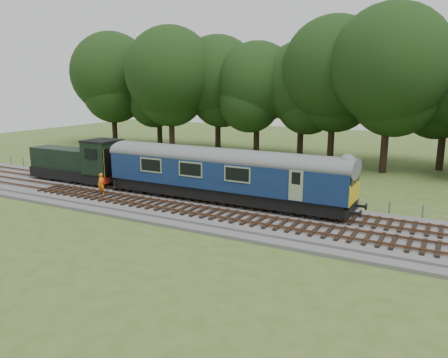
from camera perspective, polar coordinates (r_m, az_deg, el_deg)
The scene contains 9 objects.
ground at distance 28.69m, azimuth 3.38°, elevation -4.97°, with size 120.00×120.00×0.00m, color #3D5B21.
ballast at distance 28.64m, azimuth 3.39°, elevation -4.63°, with size 70.00×7.00×0.35m, color #4C4C4F.
track_north at distance 29.80m, azimuth 4.53°, elevation -3.50°, with size 67.20×2.40×0.21m.
track_south at distance 27.19m, azimuth 1.96°, elevation -5.02°, with size 67.20×2.40×0.21m.
fence at distance 32.67m, azimuth 6.72°, elevation -2.88°, with size 64.00×0.12×1.00m, color #6B6054, non-canonical shape.
tree_line at distance 49.02m, azimuth 14.30°, elevation 1.91°, with size 70.00×8.00×18.00m, color black, non-canonical shape.
dmu_railcar at distance 30.45m, azimuth -0.09°, elevation 1.12°, with size 18.05×2.86×3.88m.
shunter_loco at distance 39.04m, azimuth -18.39°, elevation 2.03°, with size 8.92×2.60×3.38m.
worker at distance 33.99m, azimuth -15.75°, elevation -0.64°, with size 0.60×0.39×1.64m, color orange.
Camera 1 is at (11.47, -24.89, 8.50)m, focal length 35.00 mm.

